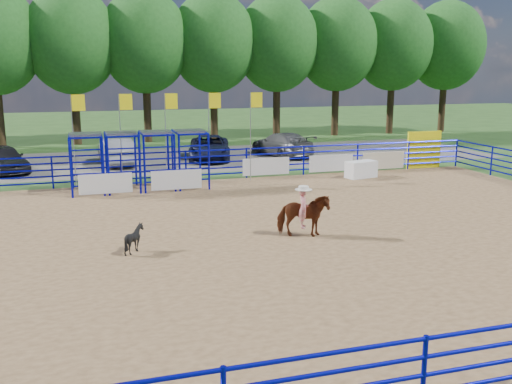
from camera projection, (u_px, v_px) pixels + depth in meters
ground at (242, 240)px, 17.86m from camera, size 120.00×120.00×0.00m
arena_dirt at (242, 240)px, 17.85m from camera, size 30.00×20.00×0.02m
gravel_strip at (166, 160)px, 33.76m from camera, size 40.00×10.00×0.01m
announcer_table at (361, 169)px, 28.05m from camera, size 1.66×1.05×0.82m
horse_and_rider at (303, 212)px, 18.04m from camera, size 1.80×1.24×2.27m
calf at (134, 239)px, 16.57m from camera, size 0.84×0.77×0.82m
car_a at (3, 159)px, 29.46m from camera, size 3.21×4.53×1.43m
car_b at (116, 151)px, 31.97m from camera, size 1.95×4.62×1.48m
car_c at (209, 148)px, 33.79m from camera, size 3.37×5.44×1.41m
car_d at (282, 144)px, 35.21m from camera, size 3.13×5.31×1.44m
perimeter_fence at (242, 217)px, 17.70m from camera, size 30.10×20.10×1.50m
chute_assembly at (148, 161)px, 25.32m from camera, size 19.32×2.41×4.20m
treeline at (144, 37)px, 40.60m from camera, size 56.40×6.40×11.24m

